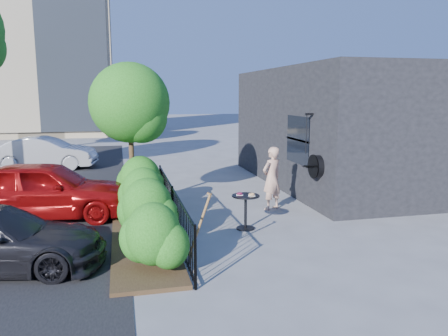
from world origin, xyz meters
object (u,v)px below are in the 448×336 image
object	(u,v)px
woman	(272,178)
car_red	(45,190)
patio_tree	(132,108)
shovel	(198,232)
car_silver	(46,153)
cafe_table	(246,206)

from	to	relation	value
woman	car_red	distance (m)	5.90
patio_tree	woman	world-z (taller)	patio_tree
shovel	car_red	distance (m)	5.06
car_silver	woman	bearing A→B (deg)	-131.98
cafe_table	shovel	bearing A→B (deg)	-128.71
car_silver	car_red	bearing A→B (deg)	-163.03
patio_tree	car_red	distance (m)	3.12
patio_tree	shovel	xyz separation A→B (m)	(0.98, -4.63, -2.16)
cafe_table	car_silver	xyz separation A→B (m)	(-5.89, 10.12, 0.12)
patio_tree	cafe_table	size ratio (longest dim) A/B	4.54
woman	car_silver	xyz separation A→B (m)	(-7.08, 8.58, -0.19)
woman	shovel	world-z (taller)	woman
woman	cafe_table	bearing A→B (deg)	26.46
patio_tree	car_red	world-z (taller)	patio_tree
cafe_table	car_silver	distance (m)	11.71
car_red	car_silver	xyz separation A→B (m)	(-1.20, 8.04, -0.06)
patio_tree	cafe_table	bearing A→B (deg)	-49.30
patio_tree	cafe_table	world-z (taller)	patio_tree
patio_tree	car_silver	size ratio (longest dim) A/B	0.96
patio_tree	cafe_table	distance (m)	4.33
cafe_table	shovel	xyz separation A→B (m)	(-1.45, -1.81, 0.04)
cafe_table	car_silver	bearing A→B (deg)	120.20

